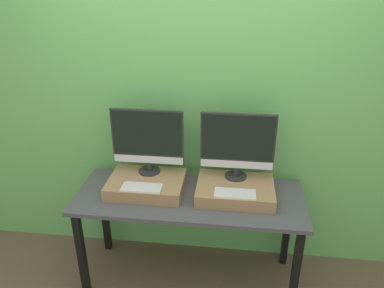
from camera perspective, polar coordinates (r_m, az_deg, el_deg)
The scene contains 8 objects.
wall_back at distance 2.80m, azimuth 0.59°, elevation 5.72°, with size 8.00×0.04×2.60m.
workbench at distance 2.74m, azimuth -0.38°, elevation -9.40°, with size 1.63×0.63×0.76m.
wooden_riser_left at distance 2.76m, azimuth -6.96°, elevation -6.11°, with size 0.54×0.40×0.09m.
monitor_left at distance 2.70m, azimuth -6.78°, elevation 0.74°, with size 0.52×0.16×0.49m.
keyboard_left at distance 2.62m, azimuth -7.67°, elevation -6.55°, with size 0.28×0.12×0.01m.
wooden_riser_right at distance 2.69m, azimuth 6.58°, elevation -6.97°, with size 0.54×0.40×0.09m.
monitor_right at distance 2.63m, azimuth 6.95°, elevation 0.05°, with size 0.52×0.16×0.49m.
keyboard_right at distance 2.55m, azimuth 6.59°, elevation -7.48°, with size 0.28×0.12×0.01m.
Camera 1 is at (0.29, -1.93, 2.22)m, focal length 35.00 mm.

